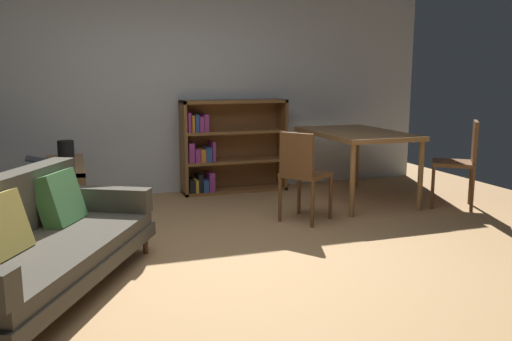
% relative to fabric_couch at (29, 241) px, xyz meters
% --- Properties ---
extents(ground_plane, '(8.16, 8.16, 0.00)m').
position_rel_fabric_couch_xyz_m(ground_plane, '(1.38, 0.12, -0.36)').
color(ground_plane, tan).
extents(back_wall_panel, '(6.80, 0.10, 2.70)m').
position_rel_fabric_couch_xyz_m(back_wall_panel, '(1.38, 2.82, 0.99)').
color(back_wall_panel, silver).
rests_on(back_wall_panel, ground_plane).
extents(fabric_couch, '(1.65, 2.12, 0.77)m').
position_rel_fabric_couch_xyz_m(fabric_couch, '(0.00, 0.00, 0.00)').
color(fabric_couch, brown).
rests_on(fabric_couch, ground_plane).
extents(media_console, '(0.37, 1.25, 0.57)m').
position_rel_fabric_couch_xyz_m(media_console, '(0.21, 1.83, -0.08)').
color(media_console, olive).
rests_on(media_console, ground_plane).
extents(open_laptop, '(0.45, 0.35, 0.07)m').
position_rel_fabric_couch_xyz_m(open_laptop, '(0.10, 1.88, 0.23)').
color(open_laptop, '#333338').
rests_on(open_laptop, media_console).
extents(desk_speaker, '(0.15, 0.15, 0.25)m').
position_rel_fabric_couch_xyz_m(desk_speaker, '(0.24, 1.61, 0.34)').
color(desk_speaker, black).
rests_on(desk_speaker, media_console).
extents(dining_table, '(0.91, 1.45, 0.79)m').
position_rel_fabric_couch_xyz_m(dining_table, '(3.35, 1.72, 0.36)').
color(dining_table, olive).
rests_on(dining_table, ground_plane).
extents(dining_chair_near, '(0.59, 0.58, 0.94)m').
position_rel_fabric_couch_xyz_m(dining_chair_near, '(4.25, 1.02, 0.17)').
color(dining_chair_near, brown).
rests_on(dining_chair_near, ground_plane).
extents(dining_chair_far, '(0.56, 0.56, 0.89)m').
position_rel_fabric_couch_xyz_m(dining_chair_far, '(2.39, 1.03, 0.15)').
color(dining_chair_far, brown).
rests_on(dining_chair_far, ground_plane).
extents(bookshelf, '(1.29, 0.34, 1.12)m').
position_rel_fabric_couch_xyz_m(bookshelf, '(2.08, 2.63, 0.18)').
color(bookshelf, brown).
rests_on(bookshelf, ground_plane).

